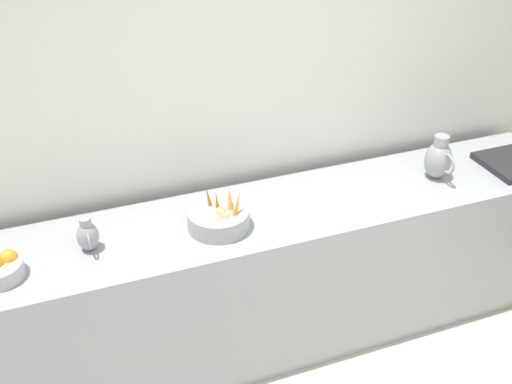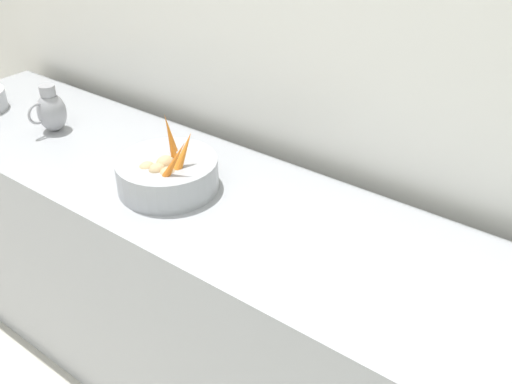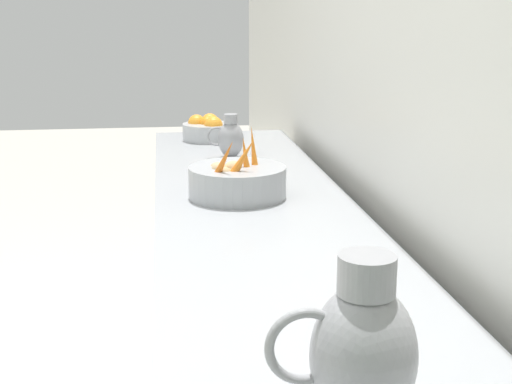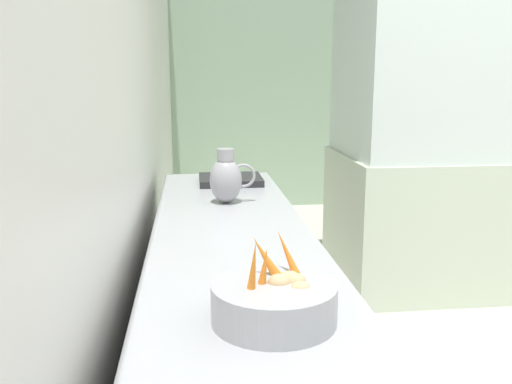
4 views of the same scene
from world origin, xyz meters
name	(u,v)px [view 3 (image 3 of 4)]	position (x,y,z in m)	size (l,w,h in m)	color
vegetable_colander	(237,181)	(-1.49, -0.45, 0.93)	(0.31, 0.31, 0.22)	#9EA0A5
orange_bowl	(207,129)	(-1.46, -1.47, 0.93)	(0.22, 0.22, 0.11)	#ADAFB5
metal_pitcher_tall	(362,351)	(-1.53, 0.82, 1.00)	(0.21, 0.15, 0.25)	#939399
metal_pitcher_short	(230,138)	(-1.53, -1.07, 0.96)	(0.15, 0.10, 0.17)	#939399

